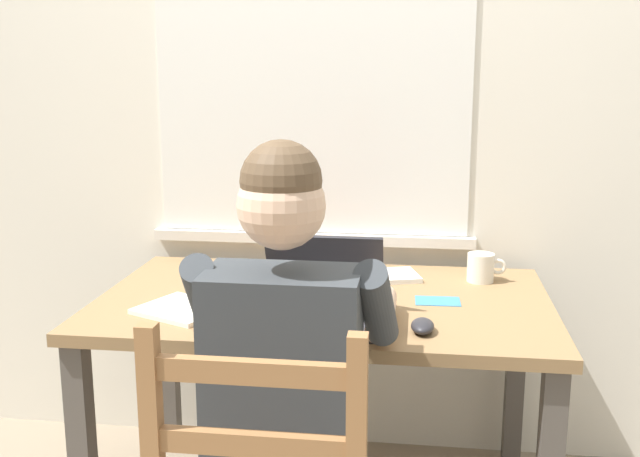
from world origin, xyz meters
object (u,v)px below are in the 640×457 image
coffee_mug_dark (259,286)px  book_stack_main (325,265)px  desk (324,326)px  seated_person (291,371)px  computer_mouse (423,326)px  laptop (320,300)px  landscape_photo_print (438,301)px  coffee_mug_white (481,268)px

coffee_mug_dark → book_stack_main: (0.17, 0.21, 0.01)m
desk → seated_person: seated_person is taller
desk → book_stack_main: size_ratio=6.82×
book_stack_main → computer_mouse: bearing=-52.5°
coffee_mug_dark → computer_mouse: bearing=-21.6°
laptop → computer_mouse: 0.29m
seated_person → landscape_photo_print: 0.60m
coffee_mug_white → seated_person: bearing=-124.2°
desk → book_stack_main: bearing=95.2°
desk → coffee_mug_dark: size_ratio=11.75×
seated_person → coffee_mug_dark: (-0.16, 0.41, 0.08)m
laptop → computer_mouse: size_ratio=3.30×
seated_person → landscape_photo_print: seated_person is taller
landscape_photo_print → coffee_mug_white: bearing=56.8°
laptop → landscape_photo_print: laptop is taller
computer_mouse → book_stack_main: 0.50m
desk → coffee_mug_dark: coffee_mug_dark is taller
coffee_mug_dark → landscape_photo_print: bearing=9.2°
seated_person → book_stack_main: bearing=89.8°
landscape_photo_print → computer_mouse: bearing=-101.1°
seated_person → computer_mouse: seated_person is taller
book_stack_main → seated_person: bearing=-90.2°
desk → coffee_mug_white: 0.55m
laptop → computer_mouse: laptop is taller
seated_person → laptop: bearing=84.4°
desk → coffee_mug_white: bearing=26.5°
coffee_mug_dark → seated_person: bearing=-67.9°
seated_person → computer_mouse: size_ratio=12.29×
desk → laptop: laptop is taller
coffee_mug_white → coffee_mug_dark: (-0.65, -0.31, 0.01)m
laptop → book_stack_main: bearing=94.8°
book_stack_main → coffee_mug_white: bearing=12.1°
desk → laptop: 0.23m
desk → computer_mouse: size_ratio=13.29×
computer_mouse → coffee_mug_dark: coffee_mug_dark is taller
seated_person → coffee_mug_white: seated_person is taller
seated_person → book_stack_main: size_ratio=6.31×
laptop → coffee_mug_dark: size_ratio=2.92×
desk → book_stack_main: 0.20m
laptop → landscape_photo_print: 0.38m
coffee_mug_white → book_stack_main: bearing=-167.9°
computer_mouse → book_stack_main: book_stack_main is taller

